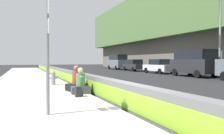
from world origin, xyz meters
name	(u,v)px	position (x,y,z in m)	size (l,w,h in m)	color
ground_plane	(129,110)	(0.00, 0.00, 0.00)	(160.00, 160.00, 0.00)	#232326
sidewalk_strip	(41,115)	(0.00, 2.65, 0.07)	(80.00, 4.40, 0.14)	#A8A59E
jersey_barrier	(129,97)	(0.00, 0.00, 0.42)	(76.00, 0.45, 0.85)	slate
route_sign_post	(48,34)	(-0.27, 2.48, 2.23)	(0.44, 0.09, 3.60)	gray
fire_hydrant	(53,77)	(7.07, 1.43, 0.59)	(0.26, 0.46, 0.88)	gray
seated_person_foreground	(81,85)	(3.16, 0.77, 0.49)	(0.77, 0.88, 1.11)	#424247
seated_person_middle	(77,83)	(4.06, 0.74, 0.51)	(0.90, 1.00, 1.19)	black
backpack	(79,92)	(2.30, 1.06, 0.33)	(0.32, 0.28, 0.40)	#232328
street_lamp	(216,27)	(8.93, -13.01, 4.55)	(0.44, 3.09, 7.41)	#9E9EA3
parked_car_third	(194,63)	(10.71, -12.18, 1.35)	(5.17, 2.24, 2.56)	#28282D
parked_car_fourth	(159,66)	(16.53, -12.13, 0.86)	(4.56, 2.06, 1.71)	silver
parked_car_midline	(134,65)	(23.11, -12.21, 0.86)	(4.53, 2.00, 1.71)	#28282D
parked_car_far	(118,62)	(29.11, -12.14, 1.35)	(5.12, 2.15, 2.56)	slate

